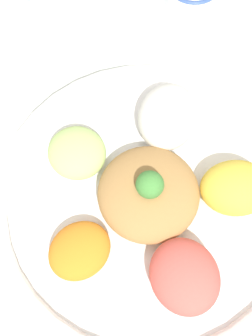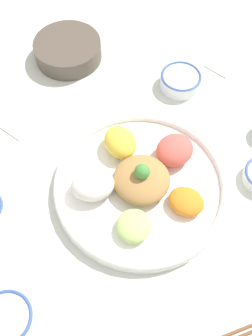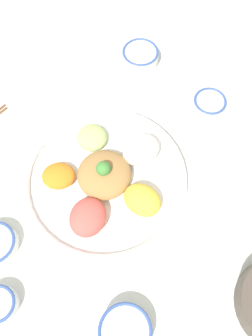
# 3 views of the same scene
# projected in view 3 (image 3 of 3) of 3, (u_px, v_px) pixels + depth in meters

# --- Properties ---
(ground_plane) EXTENTS (2.40, 2.40, 0.00)m
(ground_plane) POSITION_uv_depth(u_px,v_px,m) (101.00, 172.00, 0.85)
(ground_plane) COLOR silver
(salad_platter) EXTENTS (0.41, 0.41, 0.10)m
(salad_platter) POSITION_uv_depth(u_px,v_px,m) (106.00, 178.00, 0.82)
(salad_platter) COLOR white
(salad_platter) RESTS_ON ground_plane
(sauce_bowl_dark) EXTENTS (0.11, 0.11, 0.04)m
(sauce_bowl_dark) POSITION_uv_depth(u_px,v_px,m) (125.00, 331.00, 0.68)
(sauce_bowl_dark) COLOR white
(sauce_bowl_dark) RESTS_ON ground_plane
(rice_bowl_plain) EXTENTS (0.11, 0.11, 0.05)m
(rice_bowl_plain) POSITION_uv_depth(u_px,v_px,m) (140.00, 56.00, 0.98)
(rice_bowl_plain) COLOR white
(rice_bowl_plain) RESTS_ON ground_plane
(sauce_bowl_far) EXTENTS (0.09, 0.09, 0.04)m
(sauce_bowl_far) POSITION_uv_depth(u_px,v_px,m) (209.00, 104.00, 0.92)
(sauce_bowl_far) COLOR white
(sauce_bowl_far) RESTS_ON ground_plane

